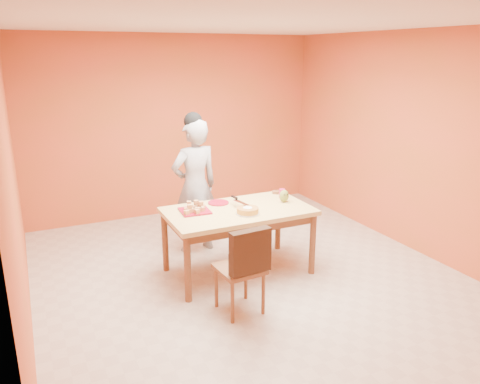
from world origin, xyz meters
name	(u,v)px	position (x,y,z in m)	size (l,w,h in m)	color
floor	(247,275)	(0.00, 0.00, 0.00)	(5.00, 5.00, 0.00)	beige
ceiling	(249,23)	(0.00, 0.00, 2.70)	(5.00, 5.00, 0.00)	silver
wall_back	(175,126)	(0.00, 2.50, 1.35)	(4.50, 4.50, 0.00)	#D34B30
wall_left	(12,183)	(-2.25, 0.00, 1.35)	(5.00, 5.00, 0.00)	#D34B30
wall_right	(409,142)	(2.25, 0.00, 1.35)	(5.00, 5.00, 0.00)	#D34B30
dining_table	(238,217)	(-0.05, 0.13, 0.67)	(1.60, 0.90, 0.76)	#E0C375
dining_chair	(240,267)	(-0.40, -0.66, 0.47)	(0.44, 0.51, 0.91)	brown
pastry_pile	(195,206)	(-0.52, 0.25, 0.82)	(0.28, 0.28, 0.09)	tan
person	(195,187)	(-0.27, 0.93, 0.84)	(0.61, 0.40, 1.67)	#9B9B9E
pastry_platter	(195,211)	(-0.52, 0.25, 0.77)	(0.31, 0.31, 0.02)	maroon
red_dinner_plate	(218,203)	(-0.17, 0.42, 0.77)	(0.24, 0.24, 0.01)	maroon
white_cake_plate	(248,213)	(-0.03, -0.05, 0.77)	(0.25, 0.25, 0.01)	silver
sponge_cake	(248,210)	(-0.03, -0.05, 0.80)	(0.24, 0.24, 0.05)	gold
cake_server	(241,203)	(-0.02, 0.13, 0.83)	(0.05, 0.26, 0.01)	silver
egg_ornament	(284,196)	(0.54, 0.14, 0.83)	(0.11, 0.09, 0.14)	olive
magenta_glass	(282,193)	(0.60, 0.30, 0.81)	(0.07, 0.07, 0.11)	#BC1C52
checker_tin	(276,192)	(0.63, 0.48, 0.78)	(0.10, 0.10, 0.03)	#36200E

